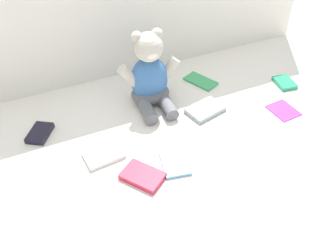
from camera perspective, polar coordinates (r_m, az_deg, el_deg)
ground_plane at (r=1.22m, az=-2.85°, el=-0.97°), size 3.20×3.20×0.00m
backdrop_drape at (r=1.40m, az=-10.07°, el=18.98°), size 1.82×0.03×0.61m
teddy_bear at (r=1.30m, az=-2.98°, el=7.97°), size 0.24×0.22×0.29m
book_case_1 at (r=1.47m, az=5.36°, el=7.35°), size 0.12×0.15×0.01m
book_case_2 at (r=1.11m, az=1.16°, el=-6.09°), size 0.10×0.13×0.01m
book_case_3 at (r=1.31m, az=6.13°, el=2.68°), size 0.15×0.12×0.02m
book_case_4 at (r=1.52m, az=18.64°, el=6.77°), size 0.08×0.10×0.02m
book_case_5 at (r=1.38m, az=18.43°, el=2.51°), size 0.10×0.11×0.01m
book_case_6 at (r=1.28m, az=-20.34°, el=-1.09°), size 0.11×0.12×0.02m
book_case_7 at (r=1.15m, az=-10.55°, el=-4.65°), size 0.13×0.10×0.02m
book_case_8 at (r=1.07m, az=-4.20°, el=-8.19°), size 0.14×0.15×0.02m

